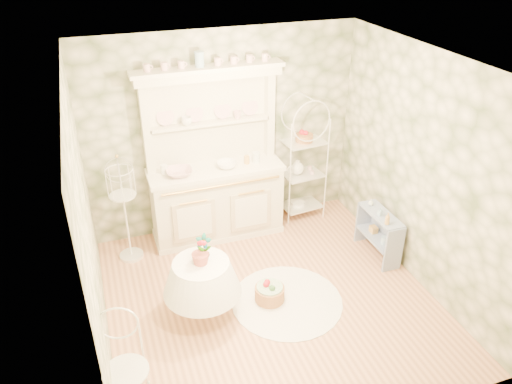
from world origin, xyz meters
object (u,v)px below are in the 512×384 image
object	(u,v)px
kitchen_dresser	(215,158)
bakers_rack	(303,161)
side_shelf	(378,234)
birdcage_stand	(125,210)
round_table	(203,290)
floor_basket	(270,293)
cafe_chair	(126,374)

from	to	relation	value
kitchen_dresser	bakers_rack	size ratio (longest dim) A/B	1.33
bakers_rack	side_shelf	distance (m)	1.46
kitchen_dresser	bakers_rack	world-z (taller)	kitchen_dresser
kitchen_dresser	birdcage_stand	bearing A→B (deg)	-172.27
birdcage_stand	round_table	bearing A→B (deg)	-65.27
floor_basket	kitchen_dresser	bearing A→B (deg)	97.00
side_shelf	birdcage_stand	xyz separation A→B (m)	(-3.01, 0.99, 0.40)
cafe_chair	bakers_rack	bearing A→B (deg)	53.04
cafe_chair	birdcage_stand	world-z (taller)	birdcage_stand
kitchen_dresser	round_table	xyz separation A→B (m)	(-0.58, -1.52, -0.79)
cafe_chair	floor_basket	size ratio (longest dim) A/B	2.58
bakers_rack	side_shelf	world-z (taller)	bakers_rack
kitchen_dresser	side_shelf	size ratio (longest dim) A/B	3.17
cafe_chair	floor_basket	distance (m)	1.93
kitchen_dresser	cafe_chair	world-z (taller)	kitchen_dresser
side_shelf	birdcage_stand	distance (m)	3.19
round_table	cafe_chair	xyz separation A→B (m)	(-0.90, -0.93, 0.07)
side_shelf	round_table	size ratio (longest dim) A/B	1.01
side_shelf	round_table	xyz separation A→B (m)	(-2.39, -0.36, 0.05)
side_shelf	birdcage_stand	size ratio (longest dim) A/B	0.51
kitchen_dresser	side_shelf	bearing A→B (deg)	-32.60
bakers_rack	cafe_chair	distance (m)	3.78
birdcage_stand	floor_basket	xyz separation A→B (m)	(1.39, -1.36, -0.60)
bakers_rack	birdcage_stand	distance (m)	2.51
bakers_rack	floor_basket	size ratio (longest dim) A/B	5.26
round_table	birdcage_stand	bearing A→B (deg)	114.73
side_shelf	floor_basket	size ratio (longest dim) A/B	2.20
kitchen_dresser	birdcage_stand	distance (m)	1.29
kitchen_dresser	bakers_rack	xyz separation A→B (m)	(1.28, 0.09, -0.28)
side_shelf	round_table	distance (m)	2.41
round_table	kitchen_dresser	bearing A→B (deg)	69.09
bakers_rack	side_shelf	bearing A→B (deg)	-73.43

